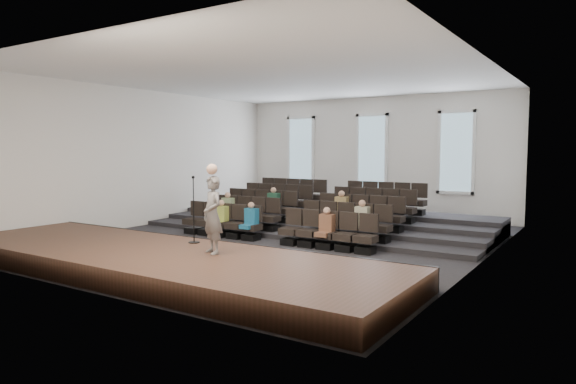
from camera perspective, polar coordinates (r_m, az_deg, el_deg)
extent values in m
plane|color=black|center=(16.08, -0.78, -5.30)|extent=(14.00, 14.00, 0.00)
cube|color=white|center=(15.99, -0.81, 12.67)|extent=(12.00, 14.00, 0.02)
cube|color=white|center=(22.03, 9.35, 3.88)|extent=(12.00, 0.04, 5.00)
cube|color=white|center=(10.70, -22.03, 2.79)|extent=(12.00, 0.04, 5.00)
cube|color=white|center=(19.80, -15.52, 3.68)|extent=(0.04, 14.00, 5.00)
cube|color=white|center=(13.48, 21.10, 3.14)|extent=(0.04, 14.00, 5.00)
cube|color=#43281D|center=(12.18, -14.25, -7.50)|extent=(11.80, 3.60, 0.50)
cube|color=black|center=(13.43, -8.69, -6.27)|extent=(11.80, 0.06, 0.52)
cube|color=black|center=(18.02, 3.30, -3.98)|extent=(11.80, 4.80, 0.15)
cube|color=black|center=(18.47, 4.11, -3.54)|extent=(11.80, 3.75, 0.30)
cube|color=black|center=(18.91, 4.87, -3.12)|extent=(11.80, 2.70, 0.45)
cube|color=black|center=(19.37, 5.60, -2.72)|extent=(11.80, 1.65, 0.60)
cube|color=black|center=(17.51, -10.47, -4.22)|extent=(0.47, 0.43, 0.20)
cube|color=black|center=(17.47, -10.48, -3.22)|extent=(0.55, 0.50, 0.19)
cube|color=black|center=(17.57, -10.04, -1.82)|extent=(0.55, 0.08, 0.50)
cube|color=black|center=(17.11, -9.00, -4.41)|extent=(0.47, 0.43, 0.20)
cube|color=black|center=(17.07, -9.01, -3.38)|extent=(0.55, 0.50, 0.19)
cube|color=black|center=(17.17, -8.56, -1.95)|extent=(0.55, 0.08, 0.50)
cube|color=black|center=(16.72, -7.46, -4.60)|extent=(0.47, 0.43, 0.20)
cube|color=black|center=(16.68, -7.47, -3.55)|extent=(0.55, 0.50, 0.19)
cube|color=black|center=(16.78, -7.02, -2.08)|extent=(0.55, 0.08, 0.50)
cube|color=black|center=(16.35, -5.84, -4.80)|extent=(0.47, 0.43, 0.20)
cube|color=black|center=(16.30, -5.85, -3.73)|extent=(0.55, 0.50, 0.19)
cube|color=black|center=(16.41, -5.41, -2.23)|extent=(0.55, 0.08, 0.50)
cube|color=black|center=(15.99, -4.15, -5.01)|extent=(0.47, 0.43, 0.20)
cube|color=black|center=(15.94, -4.16, -3.91)|extent=(0.55, 0.50, 0.19)
cube|color=black|center=(16.05, -3.72, -2.37)|extent=(0.55, 0.08, 0.50)
cube|color=black|center=(15.17, 0.25, -5.52)|extent=(0.47, 0.43, 0.20)
cube|color=black|center=(15.12, 0.25, -4.37)|extent=(0.55, 0.50, 0.19)
cube|color=black|center=(15.24, 0.68, -2.74)|extent=(0.55, 0.08, 0.50)
cube|color=black|center=(14.87, 2.22, -5.74)|extent=(0.47, 0.43, 0.20)
cube|color=black|center=(14.81, 2.22, -4.56)|extent=(0.55, 0.50, 0.19)
cube|color=black|center=(14.93, 2.63, -2.90)|extent=(0.55, 0.08, 0.50)
cube|color=black|center=(14.58, 4.26, -5.96)|extent=(0.47, 0.43, 0.20)
cube|color=black|center=(14.52, 4.27, -4.76)|extent=(0.55, 0.50, 0.19)
cube|color=black|center=(14.64, 4.67, -3.06)|extent=(0.55, 0.08, 0.50)
cube|color=black|center=(14.31, 6.39, -6.18)|extent=(0.47, 0.43, 0.20)
cube|color=black|center=(14.25, 6.40, -4.95)|extent=(0.55, 0.50, 0.19)
cube|color=black|center=(14.38, 6.78, -3.22)|extent=(0.55, 0.08, 0.50)
cube|color=black|center=(14.06, 8.59, -6.40)|extent=(0.47, 0.43, 0.20)
cube|color=black|center=(14.00, 8.61, -5.15)|extent=(0.55, 0.50, 0.19)
cube|color=black|center=(14.13, 8.98, -3.39)|extent=(0.55, 0.08, 0.50)
cube|color=black|center=(18.26, -8.22, -3.35)|extent=(0.47, 0.43, 0.20)
cube|color=black|center=(18.22, -8.23, -2.39)|extent=(0.55, 0.50, 0.19)
cube|color=black|center=(18.33, -7.82, -1.05)|extent=(0.55, 0.08, 0.50)
cube|color=black|center=(17.88, -6.76, -3.51)|extent=(0.47, 0.43, 0.20)
cube|color=black|center=(17.84, -6.77, -2.52)|extent=(0.55, 0.50, 0.19)
cube|color=black|center=(17.95, -6.36, -1.16)|extent=(0.55, 0.08, 0.50)
cube|color=black|center=(17.51, -5.24, -3.67)|extent=(0.47, 0.43, 0.20)
cube|color=black|center=(17.46, -5.25, -2.66)|extent=(0.55, 0.50, 0.19)
cube|color=black|center=(17.58, -4.84, -1.27)|extent=(0.55, 0.08, 0.50)
cube|color=black|center=(17.15, -3.66, -3.84)|extent=(0.47, 0.43, 0.20)
cube|color=black|center=(17.11, -3.66, -2.81)|extent=(0.55, 0.50, 0.19)
cube|color=black|center=(17.23, -3.26, -1.38)|extent=(0.55, 0.08, 0.50)
cube|color=black|center=(16.80, -2.01, -4.01)|extent=(0.47, 0.43, 0.20)
cube|color=black|center=(16.76, -2.01, -2.96)|extent=(0.55, 0.50, 0.19)
cube|color=black|center=(16.88, -1.61, -1.50)|extent=(0.55, 0.08, 0.50)
cube|color=black|center=(16.03, 2.27, -4.43)|extent=(0.47, 0.43, 0.20)
cube|color=black|center=(15.99, 2.28, -3.33)|extent=(0.55, 0.50, 0.19)
cube|color=black|center=(16.11, 2.66, -1.80)|extent=(0.55, 0.08, 0.50)
cube|color=black|center=(15.74, 4.16, -4.61)|extent=(0.47, 0.43, 0.20)
cube|color=black|center=(15.69, 4.17, -3.49)|extent=(0.55, 0.50, 0.19)
cube|color=black|center=(15.83, 4.54, -1.93)|extent=(0.55, 0.08, 0.50)
cube|color=black|center=(15.47, 6.12, -4.79)|extent=(0.47, 0.43, 0.20)
cube|color=black|center=(15.42, 6.13, -3.65)|extent=(0.55, 0.50, 0.19)
cube|color=black|center=(15.55, 6.49, -2.06)|extent=(0.55, 0.08, 0.50)
cube|color=black|center=(15.21, 8.15, -4.97)|extent=(0.47, 0.43, 0.20)
cube|color=black|center=(15.17, 8.16, -3.81)|extent=(0.55, 0.50, 0.19)
cube|color=black|center=(15.30, 8.51, -2.19)|extent=(0.55, 0.08, 0.50)
cube|color=black|center=(14.98, 10.25, -5.15)|extent=(0.47, 0.43, 0.20)
cube|color=black|center=(14.93, 10.26, -3.98)|extent=(0.55, 0.50, 0.19)
cube|color=black|center=(15.07, 10.59, -2.33)|extent=(0.55, 0.08, 0.50)
cube|color=black|center=(19.04, -6.16, -2.54)|extent=(0.47, 0.42, 0.20)
cube|color=black|center=(19.00, -6.16, -1.62)|extent=(0.55, 0.50, 0.19)
cube|color=black|center=(19.13, -5.78, -0.34)|extent=(0.55, 0.08, 0.50)
cube|color=black|center=(18.67, -4.72, -2.68)|extent=(0.47, 0.42, 0.20)
cube|color=black|center=(18.64, -4.73, -1.73)|extent=(0.55, 0.50, 0.19)
cube|color=black|center=(18.76, -4.34, -0.43)|extent=(0.55, 0.08, 0.50)
cube|color=black|center=(18.32, -3.23, -2.81)|extent=(0.47, 0.42, 0.20)
cube|color=black|center=(18.28, -3.23, -1.85)|extent=(0.55, 0.50, 0.19)
cube|color=black|center=(18.41, -2.85, -0.52)|extent=(0.55, 0.08, 0.50)
cube|color=black|center=(17.98, -1.67, -2.95)|extent=(0.47, 0.42, 0.20)
cube|color=black|center=(17.94, -1.68, -1.97)|extent=(0.55, 0.50, 0.19)
cube|color=black|center=(18.07, -1.30, -0.61)|extent=(0.55, 0.08, 0.50)
cube|color=black|center=(17.65, -0.06, -3.09)|extent=(0.47, 0.42, 0.20)
cube|color=black|center=(17.61, -0.06, -2.09)|extent=(0.55, 0.50, 0.19)
cube|color=black|center=(17.74, 0.30, -0.71)|extent=(0.55, 0.08, 0.50)
cube|color=black|center=(16.91, 4.08, -3.44)|extent=(0.47, 0.42, 0.20)
cube|color=black|center=(16.87, 4.09, -2.40)|extent=(0.55, 0.50, 0.19)
cube|color=black|center=(17.01, 4.43, -0.96)|extent=(0.55, 0.08, 0.50)
cube|color=black|center=(16.64, 5.90, -3.59)|extent=(0.47, 0.42, 0.20)
cube|color=black|center=(16.60, 5.91, -2.53)|extent=(0.55, 0.50, 0.19)
cube|color=black|center=(16.74, 6.24, -1.06)|extent=(0.55, 0.08, 0.50)
cube|color=black|center=(16.38, 7.77, -3.74)|extent=(0.47, 0.42, 0.20)
cube|color=black|center=(16.34, 7.79, -2.67)|extent=(0.55, 0.50, 0.19)
cube|color=black|center=(16.48, 8.11, -1.17)|extent=(0.55, 0.08, 0.50)
cube|color=black|center=(16.14, 9.71, -3.89)|extent=(0.47, 0.42, 0.20)
cube|color=black|center=(16.10, 9.73, -2.80)|extent=(0.55, 0.50, 0.19)
cube|color=black|center=(16.24, 10.03, -1.28)|extent=(0.55, 0.08, 0.50)
cube|color=black|center=(15.92, 11.70, -4.04)|extent=(0.47, 0.42, 0.20)
cube|color=black|center=(15.88, 11.72, -2.94)|extent=(0.55, 0.50, 0.19)
cube|color=black|center=(16.02, 12.02, -1.40)|extent=(0.55, 0.08, 0.50)
cube|color=black|center=(19.85, -4.26, -1.80)|extent=(0.47, 0.42, 0.20)
cube|color=black|center=(19.81, -4.26, -0.91)|extent=(0.55, 0.50, 0.19)
cube|color=black|center=(19.94, -3.91, 0.31)|extent=(0.55, 0.08, 0.50)
cube|color=black|center=(19.49, -2.85, -1.91)|extent=(0.47, 0.42, 0.20)
cube|color=black|center=(19.46, -2.85, -1.00)|extent=(0.55, 0.50, 0.19)
cube|color=black|center=(19.59, -2.50, 0.24)|extent=(0.55, 0.08, 0.50)
cube|color=black|center=(19.15, -1.38, -2.02)|extent=(0.47, 0.42, 0.20)
cube|color=black|center=(19.12, -1.39, -1.10)|extent=(0.55, 0.50, 0.19)
cube|color=black|center=(19.26, -1.04, 0.17)|extent=(0.55, 0.08, 0.50)
cube|color=black|center=(18.83, 0.13, -2.14)|extent=(0.47, 0.42, 0.20)
cube|color=black|center=(18.79, 0.13, -1.20)|extent=(0.55, 0.50, 0.19)
cube|color=black|center=(18.93, 0.47, 0.09)|extent=(0.55, 0.08, 0.50)
cube|color=black|center=(18.51, 1.70, -2.26)|extent=(0.47, 0.42, 0.20)
cube|color=black|center=(18.48, 1.70, -1.30)|extent=(0.55, 0.50, 0.19)
cube|color=black|center=(18.62, 2.03, 0.01)|extent=(0.55, 0.08, 0.50)
cube|color=black|center=(17.81, 5.70, -2.55)|extent=(0.47, 0.42, 0.20)
cube|color=black|center=(17.78, 5.71, -1.56)|extent=(0.55, 0.50, 0.19)
cube|color=black|center=(17.93, 6.02, -0.20)|extent=(0.55, 0.08, 0.50)
cube|color=black|center=(17.55, 7.45, -2.68)|extent=(0.47, 0.42, 0.20)
cube|color=black|center=(17.52, 7.46, -1.67)|extent=(0.55, 0.50, 0.19)
cube|color=black|center=(17.67, 7.76, -0.29)|extent=(0.55, 0.08, 0.50)
cube|color=black|center=(17.31, 9.25, -2.81)|extent=(0.47, 0.42, 0.20)
cube|color=black|center=(17.27, 9.26, -1.79)|extent=(0.55, 0.50, 0.19)
cube|color=black|center=(17.42, 9.55, -0.38)|extent=(0.55, 0.08, 0.50)
cube|color=black|center=(17.08, 11.10, -2.93)|extent=(0.47, 0.42, 0.20)
cube|color=black|center=(17.04, 11.11, -1.90)|extent=(0.55, 0.50, 0.19)
cube|color=black|center=(17.20, 11.39, -0.47)|extent=(0.55, 0.08, 0.50)
cube|color=black|center=(16.87, 12.99, -3.06)|extent=(0.47, 0.42, 0.20)
cube|color=black|center=(16.83, 13.01, -2.01)|extent=(0.55, 0.50, 0.19)
cube|color=black|center=(16.99, 13.28, -0.57)|extent=(0.55, 0.08, 0.50)
cube|color=black|center=(20.67, -2.51, -1.11)|extent=(0.47, 0.42, 0.20)
cube|color=black|center=(20.64, -2.51, -0.26)|extent=(0.55, 0.50, 0.19)
cube|color=black|center=(20.78, -2.18, 0.91)|extent=(0.55, 0.08, 0.50)
cube|color=black|center=(20.34, -1.13, -1.21)|extent=(0.47, 0.42, 0.20)
cube|color=black|center=(20.31, -1.13, -0.34)|extent=(0.55, 0.50, 0.19)
cube|color=black|center=(20.45, -0.80, 0.85)|extent=(0.55, 0.08, 0.50)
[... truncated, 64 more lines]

